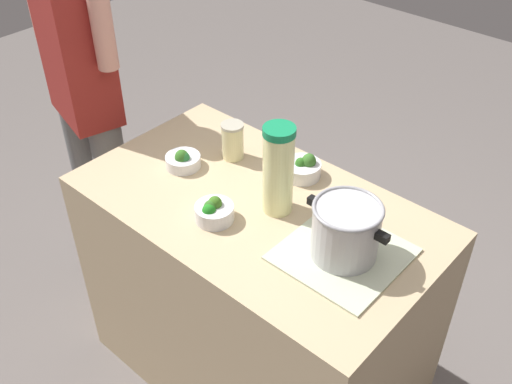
% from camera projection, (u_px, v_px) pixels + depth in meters
% --- Properties ---
extents(ground_plane, '(8.00, 8.00, 0.00)m').
position_uv_depth(ground_plane, '(256.00, 369.00, 2.57)').
color(ground_plane, slate).
extents(counter_slab, '(1.25, 0.71, 0.91)m').
position_uv_depth(counter_slab, '(256.00, 296.00, 2.29)').
color(counter_slab, tan).
rests_on(counter_slab, ground_plane).
extents(dish_cloth, '(0.35, 0.35, 0.01)m').
position_uv_depth(dish_cloth, '(343.00, 254.00, 1.81)').
color(dish_cloth, beige).
rests_on(dish_cloth, counter_slab).
extents(cooking_pot, '(0.28, 0.21, 0.18)m').
position_uv_depth(cooking_pot, '(346.00, 230.00, 1.75)').
color(cooking_pot, '#B7B7BC').
rests_on(cooking_pot, dish_cloth).
extents(lemonade_pitcher, '(0.10, 0.10, 0.31)m').
position_uv_depth(lemonade_pitcher, '(278.00, 170.00, 1.89)').
color(lemonade_pitcher, beige).
rests_on(lemonade_pitcher, counter_slab).
extents(mason_jar, '(0.08, 0.08, 0.14)m').
position_uv_depth(mason_jar, '(233.00, 141.00, 2.18)').
color(mason_jar, beige).
rests_on(mason_jar, counter_slab).
extents(broccoli_bowl_front, '(0.13, 0.13, 0.08)m').
position_uv_depth(broccoli_bowl_front, '(183.00, 160.00, 2.16)').
color(broccoli_bowl_front, silver).
rests_on(broccoli_bowl_front, counter_slab).
extents(broccoli_bowl_center, '(0.13, 0.13, 0.08)m').
position_uv_depth(broccoli_bowl_center, '(214.00, 211.00, 1.92)').
color(broccoli_bowl_center, silver).
rests_on(broccoli_bowl_center, counter_slab).
extents(broccoli_bowl_back, '(0.14, 0.14, 0.09)m').
position_uv_depth(broccoli_bowl_back, '(303.00, 168.00, 2.11)').
color(broccoli_bowl_back, silver).
rests_on(broccoli_bowl_back, counter_slab).
extents(person_cook, '(0.50, 0.28, 1.67)m').
position_uv_depth(person_cook, '(87.00, 107.00, 2.50)').
color(person_cook, slate).
rests_on(person_cook, ground_plane).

